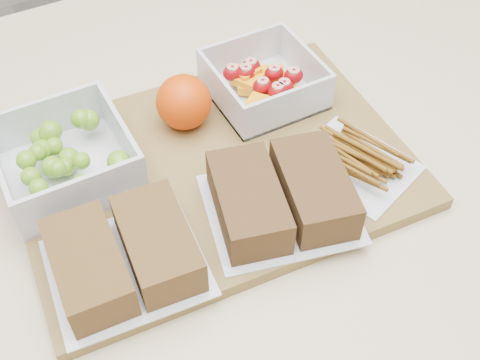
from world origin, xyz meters
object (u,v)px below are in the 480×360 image
Objects in this scene: fruit_container at (264,83)px; orange at (184,102)px; sandwich_bag_left at (124,255)px; grape_container at (66,157)px; cutting_board at (214,169)px; pretzel_bag at (356,157)px; sandwich_bag_center at (281,196)px.

orange is at bearing 179.08° from fruit_container.
sandwich_bag_left is (-0.24, -0.15, 0.00)m from fruit_container.
grape_container is 1.11× the size of fruit_container.
cutting_board is 0.16m from pretzel_bag.
sandwich_bag_left is (-0.13, -0.16, -0.01)m from orange.
grape_container is at bearing -177.37° from fruit_container.
sandwich_bag_center is (0.17, -0.01, 0.00)m from sandwich_bag_left.
sandwich_bag_center is at bearing -79.16° from orange.
grape_container is 0.90× the size of pretzel_bag.
fruit_container is at bearing -0.92° from orange.
orange reaches higher than sandwich_bag_left.
cutting_board is 2.83× the size of pretzel_bag.
sandwich_bag_left is 0.17m from sandwich_bag_center.
grape_container is 0.76× the size of sandwich_bag_center.
orange reaches higher than cutting_board.
cutting_board is at bearing 151.27° from pretzel_bag.
grape_container reaches higher than pretzel_bag.
fruit_container is 0.10m from orange.
pretzel_bag is at bearing 1.50° from sandwich_bag_left.
orange reaches higher than grape_container.
orange is at bearing 92.97° from cutting_board.
orange reaches higher than fruit_container.
grape_container is 0.31m from pretzel_bag.
sandwich_bag_left is at bearing -86.26° from grape_container.
fruit_container is at bearing 101.84° from pretzel_bag.
grape_container is 2.10× the size of orange.
pretzel_bag is (0.14, -0.07, 0.02)m from cutting_board.
grape_container is at bearing -174.81° from orange.
sandwich_bag_left is (-0.13, -0.08, 0.03)m from cutting_board.
fruit_container is 1.89× the size of orange.
pretzel_bag is at bearing -78.16° from fruit_container.
sandwich_bag_center reaches higher than pretzel_bag.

